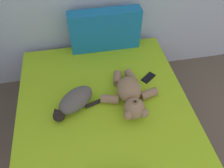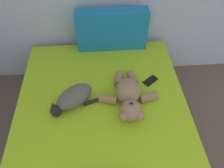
{
  "view_description": "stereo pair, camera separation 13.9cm",
  "coord_description": "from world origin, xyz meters",
  "px_view_note": "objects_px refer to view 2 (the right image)",
  "views": [
    {
      "loc": [
        1.31,
        1.97,
        2.06
      ],
      "look_at": [
        1.54,
        3.21,
        0.62
      ],
      "focal_mm": 34.81,
      "sensor_mm": 36.0,
      "label": 1
    },
    {
      "loc": [
        1.45,
        1.95,
        2.06
      ],
      "look_at": [
        1.54,
        3.21,
        0.62
      ],
      "focal_mm": 34.81,
      "sensor_mm": 36.0,
      "label": 2
    }
  ],
  "objects_px": {
    "bed": "(104,133)",
    "patterned_cushion": "(112,30)",
    "cat": "(73,98)",
    "cell_phone": "(150,81)",
    "teddy_bear": "(129,97)"
  },
  "relations": [
    {
      "from": "patterned_cushion",
      "to": "bed",
      "type": "bearing_deg",
      "value": -98.93
    },
    {
      "from": "bed",
      "to": "cell_phone",
      "type": "bearing_deg",
      "value": 38.05
    },
    {
      "from": "bed",
      "to": "patterned_cushion",
      "type": "height_order",
      "value": "patterned_cushion"
    },
    {
      "from": "cell_phone",
      "to": "bed",
      "type": "bearing_deg",
      "value": -141.95
    },
    {
      "from": "teddy_bear",
      "to": "cell_phone",
      "type": "xyz_separation_m",
      "value": [
        0.24,
        0.24,
        -0.08
      ]
    },
    {
      "from": "cat",
      "to": "cell_phone",
      "type": "xyz_separation_m",
      "value": [
        0.72,
        0.21,
        -0.07
      ]
    },
    {
      "from": "bed",
      "to": "patterned_cushion",
      "type": "bearing_deg",
      "value": 81.07
    },
    {
      "from": "bed",
      "to": "cell_phone",
      "type": "distance_m",
      "value": 0.66
    },
    {
      "from": "bed",
      "to": "cat",
      "type": "relative_size",
      "value": 4.73
    },
    {
      "from": "teddy_bear",
      "to": "cat",
      "type": "bearing_deg",
      "value": 176.66
    },
    {
      "from": "patterned_cushion",
      "to": "cat",
      "type": "xyz_separation_m",
      "value": [
        -0.39,
        -0.75,
        -0.15
      ]
    },
    {
      "from": "cat",
      "to": "cell_phone",
      "type": "height_order",
      "value": "cat"
    },
    {
      "from": "bed",
      "to": "teddy_bear",
      "type": "relative_size",
      "value": 3.52
    },
    {
      "from": "cat",
      "to": "cell_phone",
      "type": "bearing_deg",
      "value": 16.08
    },
    {
      "from": "cat",
      "to": "bed",
      "type": "bearing_deg",
      "value": -33.52
    }
  ]
}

